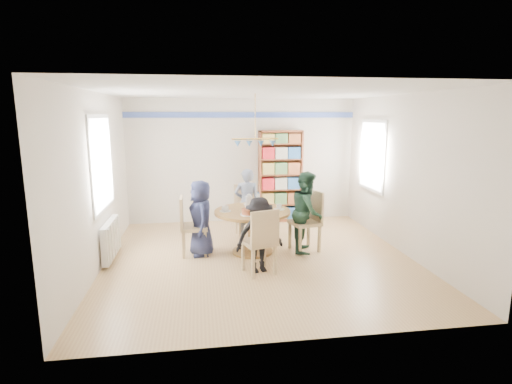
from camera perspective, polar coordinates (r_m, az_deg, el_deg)
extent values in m
plane|color=tan|center=(6.74, 0.49, -9.44)|extent=(5.00, 5.00, 0.00)
plane|color=white|center=(6.33, 0.53, 14.13)|extent=(5.00, 5.00, 0.00)
plane|color=silver|center=(8.85, -1.95, 4.47)|extent=(5.00, 0.00, 5.00)
plane|color=silver|center=(3.99, 5.98, -3.60)|extent=(5.00, 0.00, 5.00)
plane|color=silver|center=(6.51, -21.80, 1.33)|extent=(0.00, 5.00, 5.00)
plane|color=silver|center=(7.21, 20.57, 2.28)|extent=(0.00, 5.00, 5.00)
cube|color=#374D97|center=(8.78, -1.98, 10.95)|extent=(5.00, 0.02, 0.12)
cube|color=white|center=(6.76, -21.25, 3.85)|extent=(0.03, 1.32, 1.52)
cube|color=white|center=(6.76, -21.08, 3.85)|extent=(0.01, 1.20, 1.40)
cube|color=white|center=(8.33, 16.30, 5.01)|extent=(0.03, 1.12, 1.42)
cube|color=white|center=(8.33, 16.18, 5.01)|extent=(0.01, 1.00, 1.30)
cylinder|color=gold|center=(6.81, -0.12, 10.75)|extent=(0.01, 0.01, 0.75)
cylinder|color=gold|center=(6.83, -0.12, 7.60)|extent=(0.80, 0.02, 0.02)
cone|color=#4680C4|center=(6.79, -2.64, 6.89)|extent=(0.11, 0.11, 0.10)
cone|color=#4680C4|center=(6.82, -0.96, 6.92)|extent=(0.11, 0.11, 0.10)
cone|color=#4680C4|center=(6.85, 0.71, 6.94)|extent=(0.11, 0.11, 0.10)
cone|color=#4680C4|center=(6.88, 2.37, 6.95)|extent=(0.11, 0.11, 0.10)
cube|color=silver|center=(7.00, -20.02, -6.33)|extent=(0.10, 1.00, 0.60)
cube|color=silver|center=(6.61, -20.20, -7.35)|extent=(0.02, 0.06, 0.56)
cube|color=silver|center=(6.80, -19.86, -6.83)|extent=(0.02, 0.06, 0.56)
cube|color=silver|center=(6.99, -19.53, -6.33)|extent=(0.02, 0.06, 0.56)
cube|color=silver|center=(7.17, -19.23, -5.86)|extent=(0.02, 0.06, 0.56)
cube|color=silver|center=(7.36, -18.94, -5.42)|extent=(0.02, 0.06, 0.56)
cylinder|color=olive|center=(6.81, -0.52, -2.85)|extent=(1.30, 1.30, 0.05)
cylinder|color=olive|center=(6.91, -0.51, -5.87)|extent=(0.16, 0.16, 0.70)
cylinder|color=olive|center=(7.01, -0.51, -8.45)|extent=(0.70, 0.70, 0.04)
cube|color=tan|center=(6.86, -8.83, -5.02)|extent=(0.45, 0.45, 0.05)
cube|color=tan|center=(6.80, -10.59, -2.93)|extent=(0.05, 0.44, 0.53)
cube|color=tan|center=(6.77, -7.24, -7.42)|extent=(0.04, 0.04, 0.45)
cube|color=tan|center=(7.11, -7.32, -6.51)|extent=(0.04, 0.04, 0.45)
cube|color=tan|center=(6.77, -10.30, -7.50)|extent=(0.04, 0.04, 0.45)
cube|color=tan|center=(7.11, -10.23, -6.59)|extent=(0.04, 0.04, 0.45)
cube|color=tan|center=(7.03, 6.97, -4.38)|extent=(0.57, 0.57, 0.06)
cube|color=tan|center=(7.06, 8.52, -2.01)|extent=(0.16, 0.46, 0.56)
cube|color=tan|center=(7.17, 4.85, -6.19)|extent=(0.05, 0.05, 0.48)
cube|color=tan|center=(6.86, 6.31, -7.04)|extent=(0.05, 0.05, 0.48)
cube|color=tan|center=(7.35, 7.49, -5.83)|extent=(0.05, 0.05, 0.48)
cube|color=tan|center=(7.04, 9.03, -6.63)|extent=(0.05, 0.05, 0.48)
cube|color=tan|center=(7.80, -1.30, -2.95)|extent=(0.47, 0.47, 0.05)
cube|color=tan|center=(7.93, -1.57, -0.75)|extent=(0.45, 0.07, 0.53)
cube|color=tan|center=(7.66, -2.37, -5.13)|extent=(0.04, 0.04, 0.45)
cube|color=tan|center=(7.73, 0.27, -4.99)|extent=(0.04, 0.04, 0.45)
cube|color=tan|center=(8.00, -2.80, -4.43)|extent=(0.04, 0.04, 0.45)
cube|color=tan|center=(8.07, -0.27, -4.30)|extent=(0.04, 0.04, 0.45)
cube|color=tan|center=(6.01, 0.42, -7.20)|extent=(0.56, 0.56, 0.05)
cube|color=tan|center=(5.76, 1.30, -5.26)|extent=(0.44, 0.17, 0.53)
cube|color=tan|center=(6.32, 1.19, -8.67)|extent=(0.05, 0.05, 0.46)
cube|color=tan|center=(6.17, -1.85, -9.15)|extent=(0.05, 0.05, 0.46)
cube|color=tan|center=(6.02, 2.74, -9.71)|extent=(0.05, 0.05, 0.46)
cube|color=tan|center=(5.87, -0.41, -10.25)|extent=(0.05, 0.05, 0.46)
imported|color=#1B203C|center=(6.79, -7.86, -3.71)|extent=(0.51, 0.69, 1.29)
imported|color=#1B3627|center=(6.96, 7.29, -2.83)|extent=(0.71, 0.81, 1.40)
imported|color=gray|center=(7.70, -1.31, -1.60)|extent=(0.51, 0.36, 1.35)
imported|color=black|center=(6.02, 0.46, -6.17)|extent=(0.82, 0.59, 1.15)
cube|color=brown|center=(8.79, 0.53, 2.19)|extent=(0.04, 0.29, 2.02)
cube|color=brown|center=(8.98, 6.38, 2.31)|extent=(0.04, 0.29, 2.02)
cube|color=brown|center=(8.78, 3.56, 8.66)|extent=(0.96, 0.29, 0.04)
cube|color=brown|center=(9.07, 3.41, -3.89)|extent=(0.96, 0.29, 0.06)
cube|color=brown|center=(9.00, 3.31, 2.38)|extent=(0.96, 0.02, 2.02)
cube|color=brown|center=(8.99, 3.44, -1.69)|extent=(0.90, 0.27, 0.02)
cube|color=brown|center=(8.92, 3.47, 0.42)|extent=(0.90, 0.27, 0.02)
cube|color=brown|center=(8.86, 3.49, 2.56)|extent=(0.90, 0.27, 0.02)
cube|color=brown|center=(8.82, 3.52, 4.73)|extent=(0.90, 0.27, 0.02)
cube|color=brown|center=(8.79, 3.54, 6.91)|extent=(0.90, 0.27, 0.02)
cube|color=#AF1A22|center=(8.96, 1.64, -3.04)|extent=(0.27, 0.21, 0.25)
cube|color=beige|center=(9.01, 3.45, -2.97)|extent=(0.27, 0.21, 0.25)
cube|color=#295A96|center=(9.08, 5.24, -2.90)|extent=(0.27, 0.21, 0.25)
cube|color=tan|center=(8.89, 1.65, -0.92)|extent=(0.27, 0.21, 0.25)
cube|color=#507C45|center=(8.94, 3.48, -0.86)|extent=(0.27, 0.21, 0.25)
cube|color=brown|center=(9.00, 5.28, -0.81)|extent=(0.27, 0.21, 0.25)
cube|color=#AF1A22|center=(8.82, 1.66, 1.22)|extent=(0.27, 0.21, 0.25)
cube|color=beige|center=(8.88, 3.50, 1.27)|extent=(0.27, 0.21, 0.25)
cube|color=#295A96|center=(8.94, 5.31, 1.31)|extent=(0.27, 0.21, 0.25)
cube|color=tan|center=(8.77, 1.68, 3.39)|extent=(0.27, 0.21, 0.25)
cube|color=#507C45|center=(8.83, 3.53, 3.42)|extent=(0.27, 0.21, 0.25)
cube|color=brown|center=(8.89, 5.35, 3.45)|extent=(0.27, 0.21, 0.25)
cube|color=#AF1A22|center=(8.73, 1.69, 5.58)|extent=(0.27, 0.21, 0.25)
cube|color=beige|center=(8.79, 3.55, 5.60)|extent=(0.27, 0.21, 0.25)
cube|color=#295A96|center=(8.85, 5.39, 5.61)|extent=(0.27, 0.21, 0.25)
cube|color=tan|center=(8.71, 1.70, 7.66)|extent=(0.27, 0.21, 0.21)
cube|color=#507C45|center=(8.76, 3.58, 7.66)|extent=(0.27, 0.21, 0.21)
cube|color=brown|center=(8.83, 5.43, 7.66)|extent=(0.27, 0.21, 0.21)
cylinder|color=white|center=(6.85, -1.01, -1.56)|extent=(0.12, 0.12, 0.23)
sphere|color=white|center=(6.82, -1.01, -0.61)|extent=(0.09, 0.09, 0.09)
cylinder|color=silver|center=(6.90, 0.30, -1.29)|extent=(0.07, 0.07, 0.27)
cylinder|color=#4680C4|center=(6.87, 0.30, -0.11)|extent=(0.03, 0.03, 0.03)
cylinder|color=white|center=(7.07, -0.43, -2.07)|extent=(0.29, 0.29, 0.01)
cylinder|color=brown|center=(7.06, -0.43, -1.68)|extent=(0.23, 0.23, 0.09)
cylinder|color=white|center=(6.51, -1.02, -3.21)|extent=(0.29, 0.29, 0.01)
cylinder|color=brown|center=(6.50, -1.02, -2.79)|extent=(0.23, 0.23, 0.09)
cylinder|color=white|center=(6.76, -4.42, -2.72)|extent=(0.19, 0.19, 0.01)
imported|color=white|center=(6.75, -4.42, -2.38)|extent=(0.12, 0.12, 0.09)
cylinder|color=white|center=(6.88, 3.31, -2.47)|extent=(0.19, 0.19, 0.01)
imported|color=white|center=(6.87, 3.32, -2.14)|extent=(0.10, 0.10, 0.09)
cylinder|color=white|center=(7.25, -1.01, -1.75)|extent=(0.19, 0.19, 0.01)
imported|color=white|center=(7.24, -1.01, -1.43)|extent=(0.12, 0.12, 0.09)
cylinder|color=white|center=(6.36, 0.04, -3.57)|extent=(0.19, 0.19, 0.01)
imported|color=white|center=(6.35, 0.04, -3.22)|extent=(0.10, 0.10, 0.09)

